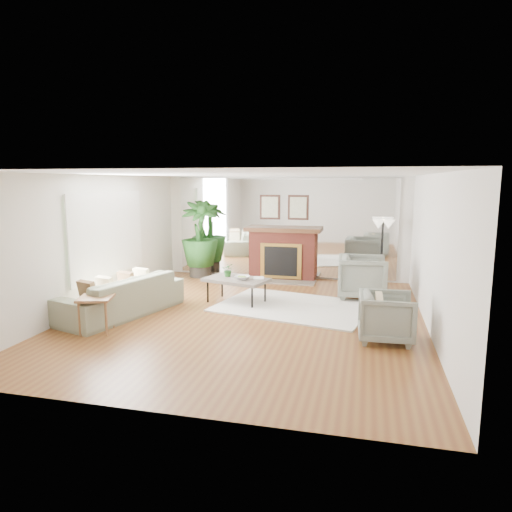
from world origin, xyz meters
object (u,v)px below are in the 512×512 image
(sofa, at_px, (122,295))
(potted_ficus, at_px, (200,236))
(armchair_front, at_px, (386,317))
(coffee_table, at_px, (236,280))
(armchair_back, at_px, (362,277))
(side_table, at_px, (96,302))
(floor_lamp, at_px, (383,230))
(fireplace, at_px, (282,253))

(sofa, height_order, potted_ficus, potted_ficus)
(sofa, bearing_deg, armchair_front, 102.13)
(coffee_table, height_order, armchair_front, armchair_front)
(armchair_back, distance_m, side_table, 5.19)
(coffee_table, bearing_deg, sofa, -144.68)
(floor_lamp, bearing_deg, sofa, -142.96)
(potted_ficus, bearing_deg, coffee_table, -54.41)
(fireplace, distance_m, side_table, 5.09)
(fireplace, distance_m, coffee_table, 2.43)
(coffee_table, bearing_deg, armchair_back, 21.75)
(sofa, height_order, armchair_back, armchair_back)
(fireplace, xyz_separation_m, coffee_table, (-0.48, -2.37, -0.21))
(coffee_table, xyz_separation_m, side_table, (-1.66, -2.24, 0.04))
(coffee_table, xyz_separation_m, floor_lamp, (2.83, 2.21, 0.85))
(fireplace, relative_size, armchair_back, 2.12)
(side_table, xyz_separation_m, potted_ficus, (0.08, 4.46, 0.53))
(side_table, distance_m, potted_ficus, 4.49)
(sofa, distance_m, armchair_front, 4.59)
(coffee_table, height_order, side_table, side_table)
(sofa, relative_size, potted_ficus, 1.25)
(armchair_back, xyz_separation_m, floor_lamp, (0.41, 1.25, 0.86))
(sofa, distance_m, potted_ficus, 3.54)
(fireplace, xyz_separation_m, armchair_front, (2.31, -3.94, -0.29))
(armchair_back, bearing_deg, armchair_front, -173.74)
(fireplace, bearing_deg, floor_lamp, -3.89)
(armchair_back, distance_m, floor_lamp, 1.57)
(fireplace, distance_m, potted_ficus, 2.11)
(armchair_back, height_order, side_table, armchair_back)
(armchair_front, bearing_deg, armchair_back, 6.06)
(sofa, xyz_separation_m, side_table, (0.12, -0.98, 0.14))
(armchair_front, height_order, floor_lamp, floor_lamp)
(side_table, bearing_deg, fireplace, 65.06)
(armchair_front, xyz_separation_m, potted_ficus, (-4.38, 3.78, 0.65))
(side_table, bearing_deg, armchair_front, 8.62)
(fireplace, bearing_deg, potted_ficus, -175.61)
(potted_ficus, bearing_deg, armchair_front, -40.79)
(armchair_front, bearing_deg, floor_lamp, -2.99)
(armchair_front, bearing_deg, coffee_table, 58.17)
(armchair_front, distance_m, floor_lamp, 3.89)
(fireplace, height_order, floor_lamp, fireplace)
(fireplace, xyz_separation_m, sofa, (-2.26, -3.63, -0.31))
(coffee_table, bearing_deg, fireplace, 78.46)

